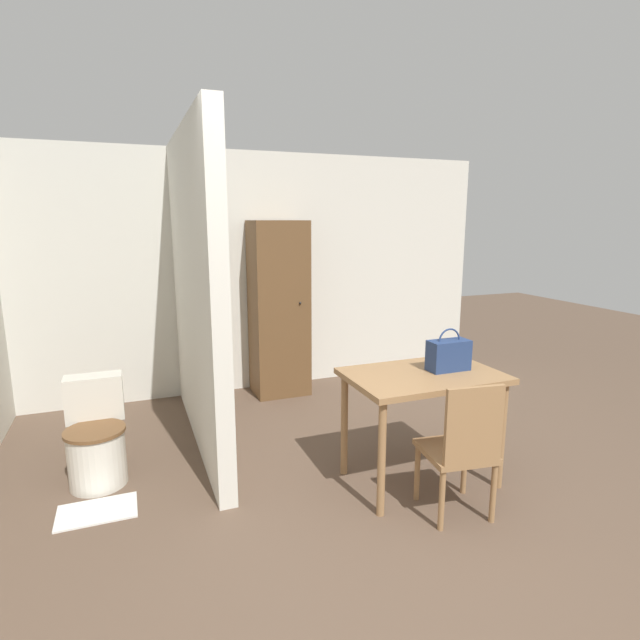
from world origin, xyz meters
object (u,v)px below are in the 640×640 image
toilet (96,439)px  handbag (448,355)px  wooden_cabinet (279,309)px  dining_table (423,388)px  wooden_chair (462,447)px

toilet → handbag: 2.53m
handbag → wooden_cabinet: (-0.58, 2.14, 0.00)m
dining_table → toilet: size_ratio=1.45×
dining_table → toilet: (-2.11, 0.84, -0.39)m
handbag → wooden_cabinet: wooden_cabinet is taller
dining_table → handbag: size_ratio=3.50×
dining_table → wooden_chair: (-0.02, -0.47, -0.22)m
dining_table → wooden_cabinet: size_ratio=0.57×
handbag → wooden_chair: bearing=-114.2°
wooden_cabinet → dining_table: bearing=-79.9°
wooden_chair → wooden_cabinet: bearing=105.6°
wooden_chair → handbag: handbag is taller
wooden_cabinet → handbag: bearing=-74.8°
handbag → dining_table: bearing=-179.9°
toilet → wooden_cabinet: wooden_cabinet is taller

